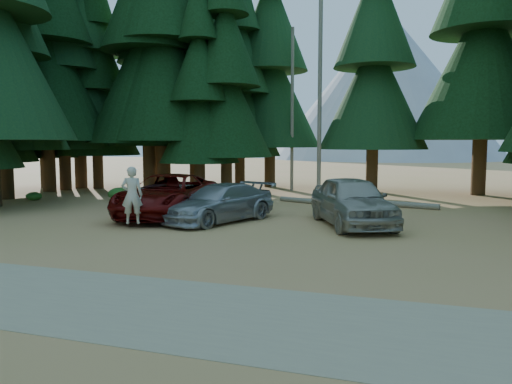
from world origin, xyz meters
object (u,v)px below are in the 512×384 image
silver_minivan_right (352,201)px  log_mid (305,201)px  frisbee_player (132,195)px  red_pickup (168,195)px  silver_minivan_center (219,203)px  log_left (175,195)px  log_right (392,204)px

silver_minivan_right → log_mid: bearing=92.2°
frisbee_player → log_mid: frisbee_player is taller
red_pickup → log_mid: size_ratio=2.09×
red_pickup → silver_minivan_center: 2.57m
silver_minivan_right → frisbee_player: bearing=178.7°
log_left → log_right: log_left is taller
silver_minivan_right → log_left: bearing=123.5°
silver_minivan_right → log_left: (-10.42, 6.42, -0.74)m
frisbee_player → log_mid: size_ratio=0.67×
log_left → frisbee_player: bearing=-92.1°
silver_minivan_center → silver_minivan_right: size_ratio=0.93×
red_pickup → log_right: bearing=29.5°
frisbee_player → log_left: 10.13m
frisbee_player → log_mid: bearing=-137.3°
frisbee_player → log_left: bearing=-94.4°
log_right → frisbee_player: bearing=-117.6°
log_left → log_mid: (7.34, -0.38, -0.04)m
silver_minivan_center → log_left: 8.98m
silver_minivan_center → log_right: 8.93m
log_mid → log_left: bearing=-159.0°
log_mid → silver_minivan_right: bearing=-38.9°
log_mid → log_right: (4.20, -0.09, 0.02)m
silver_minivan_right → log_mid: (-3.08, 6.04, -0.78)m
silver_minivan_center → log_mid: silver_minivan_center is taller
silver_minivan_right → frisbee_player: (-7.13, -3.11, 0.29)m
silver_minivan_right → frisbee_player: frisbee_player is taller
silver_minivan_right → frisbee_player: size_ratio=2.65×
frisbee_player → log_right: size_ratio=0.46×
log_left → log_right: bearing=-23.5°
silver_minivan_right → log_right: (1.12, 5.95, -0.76)m
frisbee_player → red_pickup: bearing=-108.7°
red_pickup → log_left: size_ratio=1.39×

